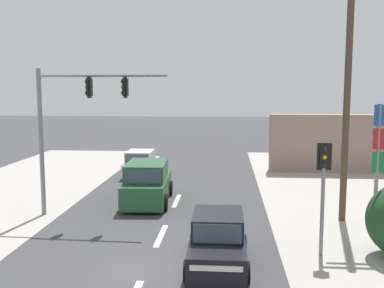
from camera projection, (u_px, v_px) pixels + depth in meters
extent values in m
plane|color=#3A3A3D|center=(146.00, 269.00, 13.01)|extent=(140.00, 140.00, 0.00)
cube|color=silver|center=(161.00, 235.00, 15.97)|extent=(0.20, 2.40, 0.01)
cube|color=silver|center=(177.00, 201.00, 20.92)|extent=(0.20, 2.40, 0.01)
cylinder|color=#4C3D2B|center=(347.00, 91.00, 17.13)|extent=(0.26, 0.26, 10.20)
cylinder|color=slate|center=(41.00, 143.00, 18.20)|extent=(0.18, 0.18, 6.00)
cylinder|color=slate|center=(102.00, 76.00, 17.59)|extent=(5.20, 0.27, 0.11)
cube|color=black|center=(89.00, 87.00, 17.70)|extent=(0.21, 0.27, 0.68)
cube|color=black|center=(89.00, 87.00, 17.70)|extent=(0.05, 0.44, 0.84)
sphere|color=black|center=(86.00, 82.00, 17.69)|extent=(0.13, 0.13, 0.13)
sphere|color=orange|center=(86.00, 87.00, 17.71)|extent=(0.13, 0.13, 0.13)
sphere|color=black|center=(86.00, 93.00, 17.74)|extent=(0.13, 0.13, 0.13)
cube|color=black|center=(125.00, 87.00, 17.55)|extent=(0.21, 0.27, 0.68)
cube|color=black|center=(125.00, 87.00, 17.55)|extent=(0.05, 0.44, 0.84)
sphere|color=black|center=(122.00, 82.00, 17.53)|extent=(0.13, 0.13, 0.13)
sphere|color=orange|center=(122.00, 87.00, 17.56)|extent=(0.13, 0.13, 0.13)
sphere|color=black|center=(122.00, 93.00, 17.59)|extent=(0.13, 0.13, 0.13)
cylinder|color=slate|center=(322.00, 212.00, 13.92)|extent=(0.12, 0.12, 2.80)
cube|color=black|center=(324.00, 157.00, 13.70)|extent=(0.27, 0.22, 0.68)
cube|color=black|center=(324.00, 157.00, 13.70)|extent=(0.44, 0.07, 0.84)
sphere|color=black|center=(325.00, 150.00, 13.56)|extent=(0.13, 0.13, 0.13)
sphere|color=orange|center=(325.00, 157.00, 13.59)|extent=(0.13, 0.13, 0.13)
sphere|color=black|center=(325.00, 164.00, 13.61)|extent=(0.13, 0.13, 0.13)
cylinder|color=slate|center=(377.00, 161.00, 18.14)|extent=(0.16, 0.16, 4.60)
cube|color=gray|center=(367.00, 144.00, 27.76)|extent=(12.00, 1.00, 3.60)
cube|color=#235633|center=(148.00, 189.00, 20.60)|extent=(2.06, 4.59, 1.00)
cube|color=#235633|center=(147.00, 170.00, 20.29)|extent=(1.85, 2.78, 0.76)
cube|color=#384756|center=(150.00, 165.00, 21.65)|extent=(1.58, 0.14, 0.65)
cube|color=#384756|center=(143.00, 176.00, 18.93)|extent=(1.55, 0.14, 0.61)
cube|color=white|center=(153.00, 174.00, 22.82)|extent=(1.56, 0.12, 0.14)
cylinder|color=black|center=(133.00, 188.00, 22.04)|extent=(0.26, 0.73, 0.72)
cylinder|color=black|center=(170.00, 188.00, 21.99)|extent=(0.26, 0.73, 0.72)
cylinder|color=black|center=(122.00, 202.00, 19.27)|extent=(0.26, 0.73, 0.72)
cylinder|color=black|center=(165.00, 202.00, 19.22)|extent=(0.26, 0.73, 0.72)
cube|color=black|center=(218.00, 249.00, 13.18)|extent=(1.61, 3.60, 0.76)
cube|color=black|center=(218.00, 223.00, 13.39)|extent=(1.48, 1.90, 0.64)
cube|color=#384756|center=(217.00, 234.00, 12.43)|extent=(1.36, 0.06, 0.54)
cube|color=#384756|center=(218.00, 214.00, 14.35)|extent=(1.33, 0.06, 0.51)
cube|color=white|center=(216.00, 269.00, 11.36)|extent=(1.36, 0.04, 0.14)
cylinder|color=black|center=(246.00, 273.00, 12.04)|extent=(0.18, 0.60, 0.60)
cylinder|color=black|center=(187.00, 271.00, 12.16)|extent=(0.18, 0.60, 0.60)
cylinder|color=black|center=(243.00, 244.00, 14.25)|extent=(0.18, 0.60, 0.60)
cylinder|color=black|center=(193.00, 243.00, 14.37)|extent=(0.18, 0.60, 0.60)
cube|color=silver|center=(141.00, 167.00, 26.98)|extent=(1.68, 3.63, 0.76)
cube|color=silver|center=(140.00, 156.00, 26.60)|extent=(1.52, 1.93, 0.64)
cube|color=#384756|center=(144.00, 154.00, 27.55)|extent=(1.36, 0.09, 0.54)
cube|color=#384756|center=(137.00, 159.00, 25.64)|extent=(1.33, 0.09, 0.51)
cube|color=white|center=(147.00, 159.00, 28.76)|extent=(1.36, 0.07, 0.14)
cylinder|color=black|center=(133.00, 167.00, 28.19)|extent=(0.19, 0.60, 0.60)
cylinder|color=black|center=(158.00, 167.00, 28.03)|extent=(0.19, 0.60, 0.60)
cylinder|color=black|center=(124.00, 174.00, 25.98)|extent=(0.19, 0.60, 0.60)
cylinder|color=black|center=(151.00, 174.00, 25.82)|extent=(0.19, 0.60, 0.60)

